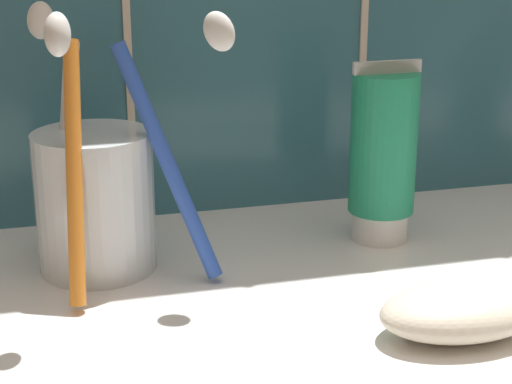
{
  "coord_description": "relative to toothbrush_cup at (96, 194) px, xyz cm",
  "views": [
    {
      "loc": [
        -21.79,
        -39.79,
        23.02
      ],
      "look_at": [
        -10.06,
        3.79,
        7.96
      ],
      "focal_mm": 60.0,
      "sensor_mm": 36.0,
      "label": 1
    }
  ],
  "objects": [
    {
      "name": "toothbrush_cup",
      "position": [
        0.0,
        0.0,
        0.0
      ],
      "size": [
        11.7,
        11.19,
        16.47
      ],
      "color": "silver",
      "rests_on": "sink_counter"
    },
    {
      "name": "soap_bar",
      "position": [
        17.25,
        -13.44,
        -3.48
      ],
      "size": [
        8.93,
        5.25,
        2.62
      ],
      "primitive_type": "ellipsoid",
      "color": "silver",
      "rests_on": "sink_counter"
    },
    {
      "name": "sink_counter",
      "position": [
        18.46,
        -9.28,
        -5.79
      ],
      "size": [
        67.47,
        36.6,
        2.0
      ],
      "primitive_type": "cube",
      "color": "white",
      "rests_on": "ground"
    },
    {
      "name": "toothpaste_tube",
      "position": [
        18.26,
        0.19,
        1.05
      ],
      "size": [
        4.54,
        4.32,
        11.92
      ],
      "color": "white",
      "rests_on": "sink_counter"
    }
  ]
}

